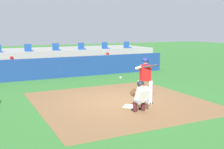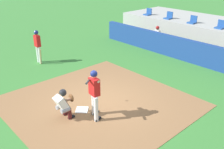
# 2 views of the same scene
# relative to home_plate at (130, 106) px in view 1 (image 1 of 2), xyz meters

# --- Properties ---
(ground_plane) EXTENTS (80.00, 80.00, 0.00)m
(ground_plane) POSITION_rel_home_plate_xyz_m (0.00, 0.80, -0.02)
(ground_plane) COLOR #387A33
(dirt_infield) EXTENTS (6.40, 6.40, 0.01)m
(dirt_infield) POSITION_rel_home_plate_xyz_m (0.00, 0.80, -0.02)
(dirt_infield) COLOR olive
(dirt_infield) RESTS_ON ground
(home_plate) EXTENTS (0.62, 0.62, 0.02)m
(home_plate) POSITION_rel_home_plate_xyz_m (0.00, 0.00, 0.00)
(home_plate) COLOR white
(home_plate) RESTS_ON dirt_infield
(batter_at_plate) EXTENTS (0.65, 0.80, 1.80)m
(batter_at_plate) POSITION_rel_home_plate_xyz_m (0.69, 0.07, 1.01)
(batter_at_plate) COLOR silver
(batter_at_plate) RESTS_ON ground
(catcher_crouched) EXTENTS (0.49, 1.73, 1.13)m
(catcher_crouched) POSITION_rel_home_plate_xyz_m (-0.00, -0.73, 0.59)
(catcher_crouched) COLOR gray
(catcher_crouched) RESTS_ON ground
(dugout_wall) EXTENTS (13.00, 0.30, 1.20)m
(dugout_wall) POSITION_rel_home_plate_xyz_m (0.00, 7.30, 0.58)
(dugout_wall) COLOR navy
(dugout_wall) RESTS_ON ground
(dugout_bench) EXTENTS (11.80, 0.44, 0.45)m
(dugout_bench) POSITION_rel_home_plate_xyz_m (0.00, 8.30, 0.20)
(dugout_bench) COLOR olive
(dugout_bench) RESTS_ON ground
(dugout_player_0) EXTENTS (0.49, 0.70, 1.30)m
(dugout_player_0) POSITION_rel_home_plate_xyz_m (-3.13, 8.14, 0.65)
(dugout_player_0) COLOR #939399
(dugout_player_0) RESTS_ON ground
(dugout_player_1) EXTENTS (0.49, 0.70, 1.30)m
(dugout_player_1) POSITION_rel_home_plate_xyz_m (3.00, 8.14, 0.65)
(dugout_player_1) COLOR #939399
(dugout_player_1) RESTS_ON ground
(stands_platform) EXTENTS (15.00, 4.40, 1.40)m
(stands_platform) POSITION_rel_home_plate_xyz_m (0.00, 11.70, 0.68)
(stands_platform) COLOR #9E9E99
(stands_platform) RESTS_ON ground
(stadium_seat_2) EXTENTS (0.46, 0.46, 0.48)m
(stadium_seat_2) POSITION_rel_home_plate_xyz_m (-1.86, 10.18, 1.51)
(stadium_seat_2) COLOR #1E478C
(stadium_seat_2) RESTS_ON stands_platform
(stadium_seat_3) EXTENTS (0.46, 0.46, 0.48)m
(stadium_seat_3) POSITION_rel_home_plate_xyz_m (0.00, 10.18, 1.51)
(stadium_seat_3) COLOR #1E478C
(stadium_seat_3) RESTS_ON stands_platform
(stadium_seat_4) EXTENTS (0.46, 0.46, 0.48)m
(stadium_seat_4) POSITION_rel_home_plate_xyz_m (1.86, 10.18, 1.51)
(stadium_seat_4) COLOR #1E478C
(stadium_seat_4) RESTS_ON stands_platform
(stadium_seat_5) EXTENTS (0.46, 0.46, 0.48)m
(stadium_seat_5) POSITION_rel_home_plate_xyz_m (3.71, 10.18, 1.51)
(stadium_seat_5) COLOR #1E478C
(stadium_seat_5) RESTS_ON stands_platform
(stadium_seat_6) EXTENTS (0.46, 0.46, 0.48)m
(stadium_seat_6) POSITION_rel_home_plate_xyz_m (5.57, 10.18, 1.51)
(stadium_seat_6) COLOR #1E478C
(stadium_seat_6) RESTS_ON stands_platform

